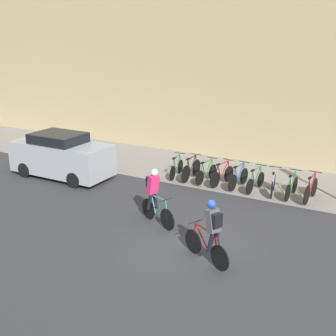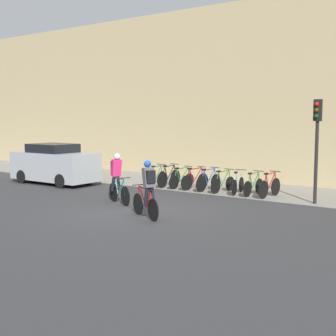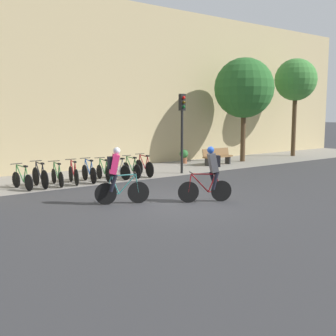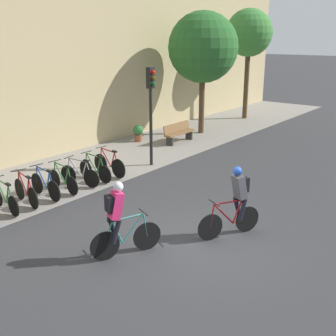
# 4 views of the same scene
# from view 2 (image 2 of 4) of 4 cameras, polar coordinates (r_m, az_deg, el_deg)

# --- Properties ---
(ground) EXTENTS (200.00, 200.00, 0.00)m
(ground) POSITION_cam_2_polar(r_m,az_deg,el_deg) (15.10, -4.05, -5.47)
(ground) COLOR #333335
(kerb_strip) EXTENTS (44.00, 4.50, 0.01)m
(kerb_strip) POSITION_cam_2_polar(r_m,az_deg,el_deg) (20.66, 8.02, -2.38)
(kerb_strip) COLOR gray
(kerb_strip) RESTS_ON ground
(building_facade) EXTENTS (44.00, 0.60, 8.55)m
(building_facade) POSITION_cam_2_polar(r_m,az_deg,el_deg) (22.76, 11.21, 9.11)
(building_facade) COLOR tan
(building_facade) RESTS_ON ground
(cyclist_pink) EXTENTS (1.58, 0.76, 1.78)m
(cyclist_pink) POSITION_cam_2_polar(r_m,az_deg,el_deg) (16.79, -6.23, -1.06)
(cyclist_pink) COLOR black
(cyclist_pink) RESTS_ON ground
(cyclist_grey) EXTENTS (1.59, 0.82, 1.78)m
(cyclist_grey) POSITION_cam_2_polar(r_m,az_deg,el_deg) (14.02, -2.49, -2.43)
(cyclist_grey) COLOR black
(cyclist_grey) RESTS_ON ground
(parked_bike_0) EXTENTS (0.46, 1.59, 0.94)m
(parked_bike_0) POSITION_cam_2_polar(r_m,az_deg,el_deg) (21.14, -1.39, -1.11)
(parked_bike_0) COLOR black
(parked_bike_0) RESTS_ON ground
(parked_bike_1) EXTENTS (0.46, 1.70, 0.99)m
(parked_bike_1) POSITION_cam_2_polar(r_m,az_deg,el_deg) (20.73, 0.11, -1.14)
(parked_bike_1) COLOR black
(parked_bike_1) RESTS_ON ground
(parked_bike_2) EXTENTS (0.46, 1.62, 0.93)m
(parked_bike_2) POSITION_cam_2_polar(r_m,az_deg,el_deg) (20.35, 1.67, -1.39)
(parked_bike_2) COLOR black
(parked_bike_2) RESTS_ON ground
(parked_bike_3) EXTENTS (0.49, 1.62, 0.96)m
(parked_bike_3) POSITION_cam_2_polar(r_m,az_deg,el_deg) (19.98, 3.29, -1.49)
(parked_bike_3) COLOR black
(parked_bike_3) RESTS_ON ground
(parked_bike_4) EXTENTS (0.46, 1.66, 0.96)m
(parked_bike_4) POSITION_cam_2_polar(r_m,az_deg,el_deg) (19.63, 4.97, -1.63)
(parked_bike_4) COLOR black
(parked_bike_4) RESTS_ON ground
(parked_bike_5) EXTENTS (0.46, 1.61, 0.94)m
(parked_bike_5) POSITION_cam_2_polar(r_m,az_deg,el_deg) (19.29, 6.71, -1.84)
(parked_bike_5) COLOR black
(parked_bike_5) RESTS_ON ground
(parked_bike_6) EXTENTS (0.46, 1.56, 0.95)m
(parked_bike_6) POSITION_cam_2_polar(r_m,az_deg,el_deg) (18.97, 8.52, -1.98)
(parked_bike_6) COLOR black
(parked_bike_6) RESTS_ON ground
(parked_bike_7) EXTENTS (0.46, 1.61, 0.94)m
(parked_bike_7) POSITION_cam_2_polar(r_m,az_deg,el_deg) (18.67, 10.37, -2.14)
(parked_bike_7) COLOR black
(parked_bike_7) RESTS_ON ground
(parked_bike_8) EXTENTS (0.46, 1.67, 0.98)m
(parked_bike_8) POSITION_cam_2_polar(r_m,az_deg,el_deg) (18.39, 12.29, -2.23)
(parked_bike_8) COLOR black
(parked_bike_8) RESTS_ON ground
(traffic_light_pole) EXTENTS (0.26, 0.30, 3.68)m
(traffic_light_pole) POSITION_cam_2_polar(r_m,az_deg,el_deg) (17.20, 17.71, 4.21)
(traffic_light_pole) COLOR black
(traffic_light_pole) RESTS_ON ground
(parked_car) EXTENTS (4.30, 1.84, 1.85)m
(parked_car) POSITION_cam_2_polar(r_m,az_deg,el_deg) (22.31, -13.67, 0.44)
(parked_car) COLOR #9EA3A8
(parked_car) RESTS_ON ground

